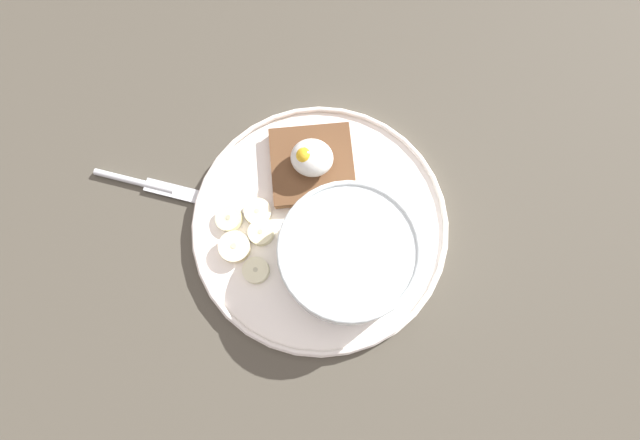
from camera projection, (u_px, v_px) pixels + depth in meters
ground_plane at (320, 229)px, 58.76cm from camera, size 120.00×120.00×2.00cm
plate at (320, 225)px, 57.02cm from camera, size 29.36×29.36×1.60cm
oatmeal_bowl at (348, 254)px, 52.98cm from camera, size 14.84×14.84×5.83cm
toast_slice at (312, 165)px, 57.73cm from camera, size 11.73×11.73×1.52cm
poached_egg at (311, 158)px, 55.41cm from camera, size 4.80×4.40×3.51cm
banana_slice_front at (235, 247)px, 55.42cm from camera, size 4.18×4.14×1.51cm
banana_slice_left at (256, 270)px, 54.91cm from camera, size 3.13×3.09×1.23cm
banana_slice_back at (229, 218)px, 56.43cm from camera, size 3.86×3.80×1.33cm
banana_slice_right at (261, 233)px, 55.98cm from camera, size 3.86×3.85×1.22cm
banana_slice_inner at (258, 210)px, 56.65cm from camera, size 3.85×3.77×1.36cm
knife at (148, 185)px, 58.65cm from camera, size 13.37×2.07×0.80cm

